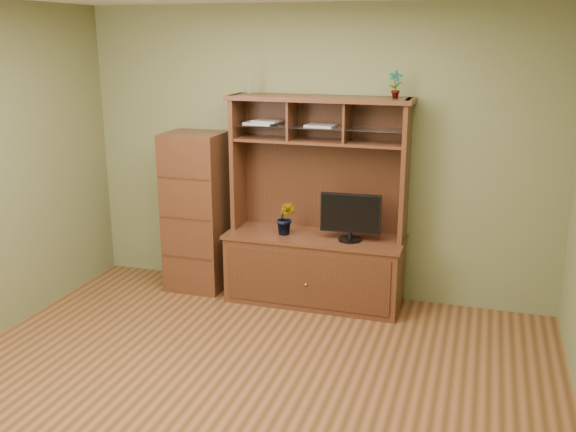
% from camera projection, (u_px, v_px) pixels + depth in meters
% --- Properties ---
extents(room, '(4.54, 4.04, 2.74)m').
position_uv_depth(room, '(235.00, 206.00, 4.14)').
color(room, '#4F3116').
rests_on(room, ground).
extents(media_hutch, '(1.66, 0.61, 1.90)m').
position_uv_depth(media_hutch, '(315.00, 248.00, 5.93)').
color(media_hutch, '#432013').
rests_on(media_hutch, room).
extents(monitor, '(0.54, 0.21, 0.43)m').
position_uv_depth(monitor, '(350.00, 216.00, 5.66)').
color(monitor, black).
rests_on(monitor, media_hutch).
extents(orchid_plant, '(0.18, 0.14, 0.32)m').
position_uv_depth(orchid_plant, '(286.00, 218.00, 5.85)').
color(orchid_plant, '#2C521C').
rests_on(orchid_plant, media_hutch).
extents(top_plant, '(0.13, 0.09, 0.23)m').
position_uv_depth(top_plant, '(395.00, 84.00, 5.41)').
color(top_plant, '#2E6222').
rests_on(top_plant, media_hutch).
extents(reed_diffuser, '(0.06, 0.06, 0.28)m').
position_uv_depth(reed_diffuser, '(249.00, 82.00, 5.79)').
color(reed_diffuser, silver).
rests_on(reed_diffuser, media_hutch).
extents(magazines, '(0.85, 0.23, 0.04)m').
position_uv_depth(magazines, '(282.00, 123.00, 5.80)').
color(magazines, '#AAAAAF').
rests_on(magazines, media_hutch).
extents(side_cabinet, '(0.55, 0.50, 1.54)m').
position_uv_depth(side_cabinet, '(197.00, 212.00, 6.21)').
color(side_cabinet, '#432013').
rests_on(side_cabinet, room).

